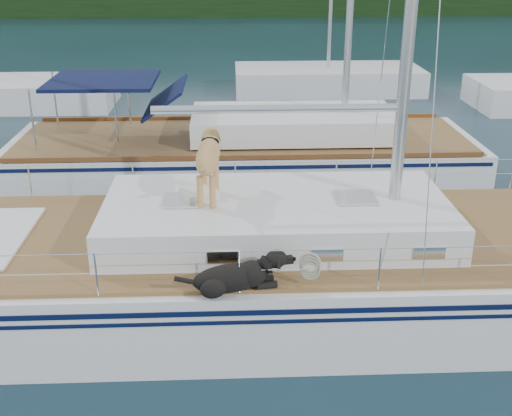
{
  "coord_description": "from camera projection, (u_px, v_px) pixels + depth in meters",
  "views": [
    {
      "loc": [
        0.1,
        -8.97,
        5.39
      ],
      "look_at": [
        0.5,
        0.2,
        1.6
      ],
      "focal_mm": 45.0,
      "sensor_mm": 36.0,
      "label": 1
    }
  ],
  "objects": [
    {
      "name": "bg_boat_center",
      "position": [
        328.0,
        80.0,
        25.1
      ],
      "size": [
        7.2,
        3.0,
        11.65
      ],
      "color": "white",
      "rests_on": "ground"
    },
    {
      "name": "shore_bank",
      "position": [
        226.0,
        7.0,
        52.77
      ],
      "size": [
        92.0,
        1.0,
        1.2
      ],
      "primitive_type": "cube",
      "color": "#595147",
      "rests_on": "ground"
    },
    {
      "name": "ground",
      "position": [
        226.0,
        305.0,
        10.33
      ],
      "size": [
        120.0,
        120.0,
        0.0
      ],
      "primitive_type": "plane",
      "color": "black",
      "rests_on": "ground"
    },
    {
      "name": "bg_boat_west",
      "position": [
        0.0,
        94.0,
        22.77
      ],
      "size": [
        8.0,
        3.0,
        11.65
      ],
      "color": "white",
      "rests_on": "ground"
    },
    {
      "name": "main_sailboat",
      "position": [
        230.0,
        267.0,
        10.07
      ],
      "size": [
        12.0,
        3.95,
        14.01
      ],
      "color": "white",
      "rests_on": "ground"
    },
    {
      "name": "neighbor_sailboat",
      "position": [
        248.0,
        157.0,
        15.48
      ],
      "size": [
        11.0,
        3.5,
        13.3
      ],
      "color": "white",
      "rests_on": "ground"
    }
  ]
}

